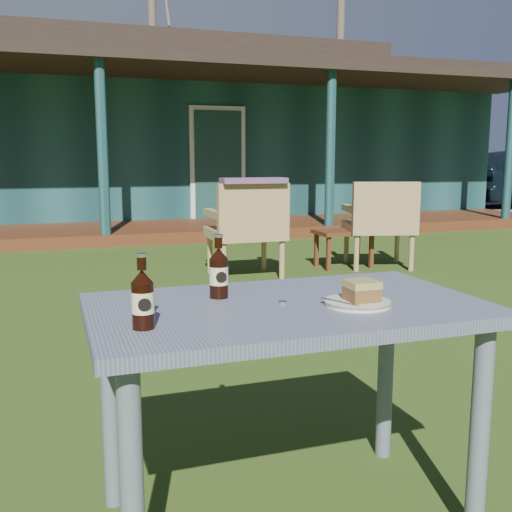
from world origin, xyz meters
name	(u,v)px	position (x,y,z in m)	size (l,w,h in m)	color
ground	(183,362)	(0.00, 0.00, 0.00)	(80.00, 80.00, 0.00)	#334916
pavilion	(82,135)	(0.00, 9.39, 1.61)	(15.80, 8.30, 3.45)	#194042
tree_mid	(153,54)	(3.00, 18.50, 4.75)	(0.28, 0.28, 9.50)	brown
tree_right	(340,35)	(9.50, 17.00, 5.50)	(0.28, 0.28, 11.00)	brown
cafe_table	(288,335)	(0.00, -1.60, 0.62)	(1.20, 0.70, 0.72)	slate
plate	(357,302)	(0.19, -1.69, 0.73)	(0.20, 0.20, 0.01)	silver
cake_slice	(362,290)	(0.20, -1.69, 0.77)	(0.09, 0.09, 0.06)	brown
fork	(340,302)	(0.13, -1.70, 0.74)	(0.01, 0.14, 0.00)	silver
cola_bottle_near	(219,272)	(-0.18, -1.46, 0.80)	(0.06, 0.06, 0.20)	black
cola_bottle_far	(143,299)	(-0.46, -1.73, 0.80)	(0.06, 0.06, 0.20)	black
bottle_cap	(283,303)	(-0.02, -1.60, 0.72)	(0.03, 0.03, 0.01)	silver
armchair_left	(248,225)	(1.12, 2.19, 0.52)	(0.70, 0.65, 0.93)	tan
armchair_right	(381,220)	(2.61, 2.25, 0.52)	(0.83, 0.80, 0.92)	tan
floral_throw	(254,181)	(1.11, 2.01, 0.95)	(0.61, 0.21, 0.05)	#6E426E
side_table	(344,236)	(2.27, 2.41, 0.34)	(0.60, 0.40, 0.40)	#512813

